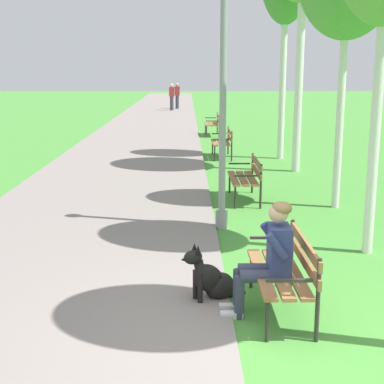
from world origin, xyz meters
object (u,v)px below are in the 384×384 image
object	(u,v)px
park_bench_far	(224,140)
pedestrian_distant	(177,96)
park_bench_furthest	(214,122)
park_bench_mid	(247,175)
park_bench_near	(287,267)
lamp_post_near	(223,89)
pedestrian_further_distant	(172,97)
dog_black	(212,279)
person_seated_on_near_bench	(269,254)

from	to	relation	value
park_bench_far	pedestrian_distant	bearing A→B (deg)	94.88
park_bench_furthest	park_bench_mid	bearing A→B (deg)	-89.22
park_bench_near	lamp_post_near	xyz separation A→B (m)	(-0.50, 3.27, 1.76)
lamp_post_near	pedestrian_distant	distance (m)	27.43
pedestrian_distant	pedestrian_further_distant	world-z (taller)	same
lamp_post_near	pedestrian_further_distant	world-z (taller)	lamp_post_near
park_bench_far	park_bench_furthest	world-z (taller)	same
park_bench_near	lamp_post_near	bearing A→B (deg)	98.67
park_bench_near	park_bench_mid	world-z (taller)	same
dog_black	pedestrian_further_distant	distance (m)	29.02
park_bench_near	park_bench_mid	xyz separation A→B (m)	(0.14, 5.31, 0.00)
person_seated_on_near_bench	lamp_post_near	bearing A→B (deg)	95.01
park_bench_far	person_seated_on_near_bench	bearing A→B (deg)	-91.20
pedestrian_distant	pedestrian_further_distant	xyz separation A→B (m)	(-0.31, -1.35, 0.00)
person_seated_on_near_bench	pedestrian_distant	size ratio (longest dim) A/B	0.76
dog_black	pedestrian_further_distant	world-z (taller)	pedestrian_further_distant
pedestrian_further_distant	park_bench_furthest	bearing A→B (deg)	-81.32
park_bench_mid	park_bench_furthest	world-z (taller)	same
lamp_post_near	park_bench_near	bearing A→B (deg)	-81.33
person_seated_on_near_bench	pedestrian_further_distant	world-z (taller)	pedestrian_further_distant
pedestrian_further_distant	lamp_post_near	bearing A→B (deg)	-86.74
park_bench_mid	person_seated_on_near_bench	world-z (taller)	person_seated_on_near_bench
park_bench_mid	park_bench_furthest	distance (m)	11.10
park_bench_far	pedestrian_distant	world-z (taller)	pedestrian_distant
lamp_post_near	pedestrian_distant	bearing A→B (deg)	92.45
pedestrian_further_distant	person_seated_on_near_bench	bearing A→B (deg)	-86.54
park_bench_far	dog_black	size ratio (longest dim) A/B	1.93
park_bench_furthest	lamp_post_near	xyz separation A→B (m)	(-0.48, -13.14, 1.76)
lamp_post_near	park_bench_far	bearing A→B (deg)	86.07
person_seated_on_near_bench	lamp_post_near	size ratio (longest dim) A/B	0.28
park_bench_near	pedestrian_further_distant	distance (m)	29.36
park_bench_far	person_seated_on_near_bench	size ratio (longest dim) A/B	1.20
park_bench_far	lamp_post_near	bearing A→B (deg)	-93.93
park_bench_far	park_bench_furthest	bearing A→B (deg)	90.37
park_bench_near	lamp_post_near	size ratio (longest dim) A/B	0.34
park_bench_furthest	pedestrian_further_distant	world-z (taller)	pedestrian_further_distant
park_bench_mid	lamp_post_near	distance (m)	2.77
person_seated_on_near_bench	dog_black	xyz separation A→B (m)	(-0.59, 0.36, -0.42)
park_bench_mid	lamp_post_near	size ratio (longest dim) A/B	0.34
park_bench_mid	person_seated_on_near_bench	size ratio (longest dim) A/B	1.20
lamp_post_near	pedestrian_distant	world-z (taller)	lamp_post_near
park_bench_near	dog_black	size ratio (longest dim) A/B	1.93
pedestrian_distant	lamp_post_near	bearing A→B (deg)	-87.55
pedestrian_further_distant	park_bench_far	bearing A→B (deg)	-83.81
park_bench_mid	person_seated_on_near_bench	distance (m)	5.38
park_bench_mid	park_bench_furthest	size ratio (longest dim) A/B	1.00
person_seated_on_near_bench	park_bench_furthest	bearing A→B (deg)	89.34
dog_black	pedestrian_distant	size ratio (longest dim) A/B	0.47
park_bench_furthest	lamp_post_near	bearing A→B (deg)	-92.11
park_bench_mid	park_bench_far	xyz separation A→B (m)	(-0.12, 5.52, 0.00)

